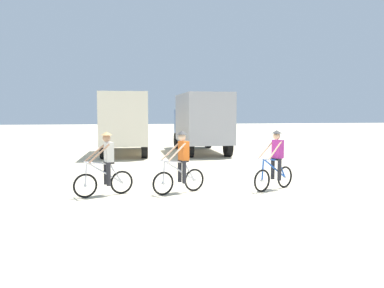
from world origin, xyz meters
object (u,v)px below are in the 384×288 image
box_truck_grey_hauler (201,120)px  cyclist_cowboy_hat (181,164)px  box_truck_cream_rv (125,120)px  cyclist_orange_shirt (106,166)px  cyclist_near_camera (275,162)px

box_truck_grey_hauler → cyclist_cowboy_hat: box_truck_grey_hauler is taller
box_truck_cream_rv → cyclist_cowboy_hat: bearing=-81.3°
cyclist_orange_shirt → cyclist_cowboy_hat: same height
cyclist_orange_shirt → cyclist_near_camera: size_ratio=1.00×
cyclist_orange_shirt → cyclist_cowboy_hat: size_ratio=1.00×
box_truck_cream_rv → cyclist_orange_shirt: box_truck_cream_rv is taller
box_truck_cream_rv → cyclist_cowboy_hat: 11.12m
cyclist_orange_shirt → cyclist_near_camera: bearing=0.4°
cyclist_cowboy_hat → box_truck_cream_rv: bearing=98.7°
box_truck_cream_rv → cyclist_near_camera: 11.89m
cyclist_orange_shirt → cyclist_near_camera: 5.04m
box_truck_grey_hauler → box_truck_cream_rv: bearing=179.0°
box_truck_grey_hauler → cyclist_near_camera: bearing=-88.5°
box_truck_grey_hauler → cyclist_orange_shirt: size_ratio=3.72×
box_truck_cream_rv → cyclist_orange_shirt: (-0.48, -10.97, -1.03)m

